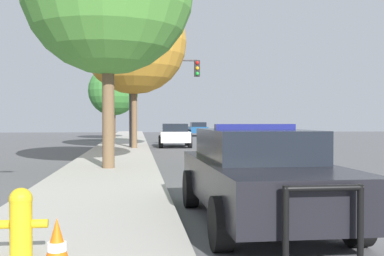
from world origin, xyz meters
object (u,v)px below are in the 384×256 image
at_px(police_car, 258,173).
at_px(tree_sidewalk_mid, 134,42).
at_px(car_background_distant, 198,129).
at_px(traffic_cone, 57,249).
at_px(tree_sidewalk_far, 113,91).
at_px(car_background_midblock, 175,135).
at_px(traffic_light, 159,83).
at_px(fire_hydrant, 21,220).

bearing_deg(police_car, tree_sidewalk_mid, -84.36).
bearing_deg(tree_sidewalk_mid, police_car, -83.59).
distance_m(car_background_distant, traffic_cone, 43.46).
relative_size(tree_sidewalk_far, traffic_cone, 10.01).
bearing_deg(car_background_midblock, tree_sidewalk_mid, -127.90).
relative_size(police_car, traffic_light, 1.03).
height_order(traffic_light, tree_sidewalk_far, tree_sidewalk_far).
xyz_separation_m(police_car, fire_hydrant, (-3.18, -2.03, -0.25)).
bearing_deg(traffic_light, police_car, -87.90).
relative_size(police_car, tree_sidewalk_far, 0.85).
bearing_deg(tree_sidewalk_mid, traffic_cone, -91.60).
height_order(fire_hydrant, tree_sidewalk_mid, tree_sidewalk_mid).
height_order(car_background_distant, car_background_midblock, car_background_midblock).
relative_size(fire_hydrant, traffic_light, 0.15).
distance_m(tree_sidewalk_far, traffic_cone, 35.86).
height_order(traffic_light, car_background_distant, traffic_light).
relative_size(car_background_distant, tree_sidewalk_mid, 0.48).
bearing_deg(fire_hydrant, traffic_light, 83.26).
xyz_separation_m(police_car, car_background_distant, (4.12, 40.03, -0.06)).
distance_m(fire_hydrant, tree_sidewalk_mid, 21.09).
xyz_separation_m(police_car, tree_sidewalk_far, (-3.86, 32.75, 3.24)).
relative_size(traffic_light, tree_sidewalk_mid, 0.58).
bearing_deg(car_background_distant, police_car, -93.98).
bearing_deg(traffic_light, tree_sidewalk_far, 102.96).
xyz_separation_m(police_car, car_background_midblock, (0.32, 21.21, -0.05)).
relative_size(car_background_distant, tree_sidewalk_far, 0.68).
xyz_separation_m(fire_hydrant, tree_sidewalk_mid, (1.12, 20.39, 5.25)).
relative_size(fire_hydrant, tree_sidewalk_mid, 0.09).
xyz_separation_m(traffic_light, car_background_midblock, (1.02, 2.21, -2.91)).
bearing_deg(fire_hydrant, traffic_cone, -58.86).
height_order(car_background_distant, tree_sidewalk_mid, tree_sidewalk_mid).
relative_size(car_background_midblock, tree_sidewalk_mid, 0.48).
bearing_deg(car_background_distant, traffic_light, -101.00).
distance_m(traffic_light, tree_sidewalk_far, 14.12).
relative_size(car_background_distant, traffic_cone, 6.76).
height_order(traffic_light, tree_sidewalk_mid, tree_sidewalk_mid).
distance_m(police_car, car_background_midblock, 21.21).
bearing_deg(traffic_cone, car_background_distant, 81.03).
xyz_separation_m(car_background_distant, car_background_midblock, (-3.80, -18.82, 0.01)).
bearing_deg(car_background_distant, fire_hydrant, -97.95).
bearing_deg(car_background_midblock, traffic_cone, -94.99).
bearing_deg(tree_sidewalk_far, traffic_cone, -88.06).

